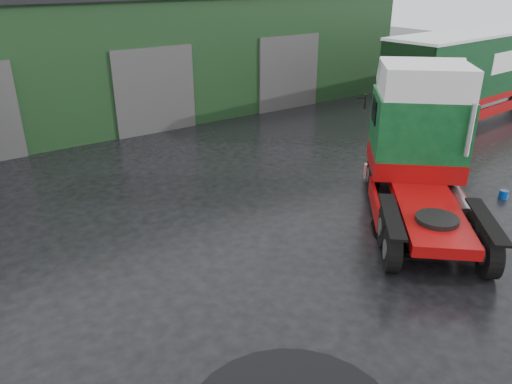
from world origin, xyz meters
TOP-DOWN VIEW (x-y plane):
  - ground at (0.00, 0.00)m, footprint 100.00×100.00m
  - warehouse at (2.00, 20.00)m, footprint 32.40×12.40m
  - hero_tractor at (4.50, 0.35)m, footprint 7.31×7.68m
  - lorry_right at (17.00, 6.92)m, footprint 17.34×4.36m
  - wash_bucket at (8.54, 0.04)m, footprint 0.32×0.32m
  - tree_back_b at (10.00, 30.00)m, footprint 4.40×4.40m
  - puddle_1 at (4.15, 0.12)m, footprint 2.88×2.88m

SIDE VIEW (x-z plane):
  - ground at x=0.00m, z-range 0.00..0.00m
  - puddle_1 at x=4.15m, z-range 0.00..0.01m
  - wash_bucket at x=8.54m, z-range 0.00..0.28m
  - lorry_right at x=17.00m, z-range 0.00..4.51m
  - hero_tractor at x=4.50m, z-range 0.00..4.63m
  - warehouse at x=2.00m, z-range 0.01..6.31m
  - tree_back_b at x=10.00m, z-range 0.00..7.50m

